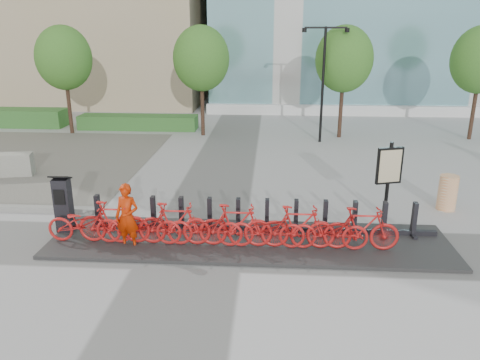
# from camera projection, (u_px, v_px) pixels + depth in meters

# --- Properties ---
(ground) EXTENTS (120.00, 120.00, 0.00)m
(ground) POSITION_uv_depth(u_px,v_px,m) (194.00, 246.00, 11.13)
(ground) COLOR #B0B0B0
(hedge_b) EXTENTS (6.00, 1.20, 0.70)m
(hedge_b) POSITION_uv_depth(u_px,v_px,m) (138.00, 122.00, 23.86)
(hedge_b) COLOR #407736
(hedge_b) RESTS_ON ground
(tree_0) EXTENTS (2.60, 2.60, 5.10)m
(tree_0) POSITION_uv_depth(u_px,v_px,m) (64.00, 58.00, 21.90)
(tree_0) COLOR brown
(tree_0) RESTS_ON ground
(tree_1) EXTENTS (2.60, 2.60, 5.10)m
(tree_1) POSITION_uv_depth(u_px,v_px,m) (201.00, 59.00, 21.48)
(tree_1) COLOR brown
(tree_1) RESTS_ON ground
(tree_2) EXTENTS (2.60, 2.60, 5.10)m
(tree_2) POSITION_uv_depth(u_px,v_px,m) (344.00, 59.00, 21.07)
(tree_2) COLOR brown
(tree_2) RESTS_ON ground
(streetlamp) EXTENTS (2.00, 0.20, 5.00)m
(streetlamp) POSITION_uv_depth(u_px,v_px,m) (323.00, 71.00, 20.32)
(streetlamp) COLOR black
(streetlamp) RESTS_ON ground
(dock_pad) EXTENTS (9.60, 2.40, 0.08)m
(dock_pad) POSITION_uv_depth(u_px,v_px,m) (249.00, 241.00, 11.32)
(dock_pad) COLOR #2C2C2C
(dock_pad) RESTS_ON ground
(dock_rail_posts) EXTENTS (8.02, 0.50, 0.85)m
(dock_rail_posts) POSITION_uv_depth(u_px,v_px,m) (252.00, 216.00, 11.62)
(dock_rail_posts) COLOR black
(dock_rail_posts) RESTS_ON dock_pad
(bike_0) EXTENTS (1.78, 0.62, 0.94)m
(bike_0) POSITION_uv_depth(u_px,v_px,m) (84.00, 223.00, 11.08)
(bike_0) COLOR red
(bike_0) RESTS_ON dock_pad
(bike_1) EXTENTS (1.73, 0.49, 1.04)m
(bike_1) POSITION_uv_depth(u_px,v_px,m) (114.00, 222.00, 11.02)
(bike_1) COLOR red
(bike_1) RESTS_ON dock_pad
(bike_2) EXTENTS (1.78, 0.62, 0.94)m
(bike_2) POSITION_uv_depth(u_px,v_px,m) (144.00, 225.00, 10.99)
(bike_2) COLOR red
(bike_2) RESTS_ON dock_pad
(bike_3) EXTENTS (1.73, 0.49, 1.04)m
(bike_3) POSITION_uv_depth(u_px,v_px,m) (174.00, 224.00, 10.92)
(bike_3) COLOR red
(bike_3) RESTS_ON dock_pad
(bike_4) EXTENTS (1.78, 0.62, 0.94)m
(bike_4) POSITION_uv_depth(u_px,v_px,m) (205.00, 227.00, 10.89)
(bike_4) COLOR red
(bike_4) RESTS_ON dock_pad
(bike_5) EXTENTS (1.73, 0.49, 1.04)m
(bike_5) POSITION_uv_depth(u_px,v_px,m) (235.00, 225.00, 10.83)
(bike_5) COLOR red
(bike_5) RESTS_ON dock_pad
(bike_6) EXTENTS (1.78, 0.62, 0.94)m
(bike_6) POSITION_uv_depth(u_px,v_px,m) (267.00, 228.00, 10.80)
(bike_6) COLOR red
(bike_6) RESTS_ON dock_pad
(bike_7) EXTENTS (1.73, 0.49, 1.04)m
(bike_7) POSITION_uv_depth(u_px,v_px,m) (298.00, 227.00, 10.74)
(bike_7) COLOR red
(bike_7) RESTS_ON dock_pad
(bike_8) EXTENTS (1.78, 0.62, 0.94)m
(bike_8) POSITION_uv_depth(u_px,v_px,m) (329.00, 230.00, 10.71)
(bike_8) COLOR red
(bike_8) RESTS_ON dock_pad
(bike_9) EXTENTS (1.73, 0.49, 1.04)m
(bike_9) POSITION_uv_depth(u_px,v_px,m) (361.00, 229.00, 10.65)
(bike_9) COLOR red
(bike_9) RESTS_ON dock_pad
(kiosk) EXTENTS (0.47, 0.40, 1.49)m
(kiosk) POSITION_uv_depth(u_px,v_px,m) (63.00, 204.00, 11.61)
(kiosk) COLOR black
(kiosk) RESTS_ON dock_pad
(worker_red) EXTENTS (0.64, 0.48, 1.58)m
(worker_red) POSITION_uv_depth(u_px,v_px,m) (127.00, 217.00, 10.82)
(worker_red) COLOR #B82603
(worker_red) RESTS_ON ground
(construction_barrel) EXTENTS (0.54, 0.54, 1.00)m
(construction_barrel) POSITION_uv_depth(u_px,v_px,m) (448.00, 193.00, 13.26)
(construction_barrel) COLOR #E06600
(construction_barrel) RESTS_ON ground
(jersey_barrier) EXTENTS (2.11, 0.97, 0.79)m
(jersey_barrier) POSITION_uv_depth(u_px,v_px,m) (2.00, 165.00, 16.29)
(jersey_barrier) COLOR gray
(jersey_barrier) RESTS_ON ground
(map_sign) EXTENTS (0.71, 0.31, 2.16)m
(map_sign) POSITION_uv_depth(u_px,v_px,m) (389.00, 169.00, 12.25)
(map_sign) COLOR black
(map_sign) RESTS_ON ground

